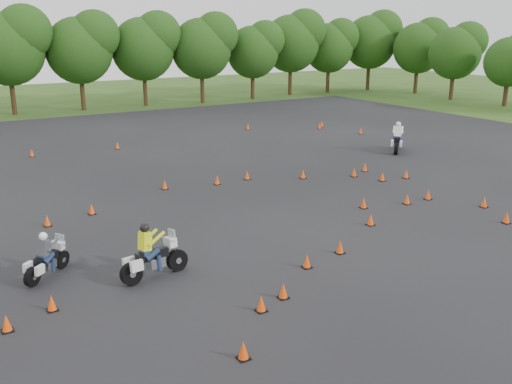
{
  "coord_description": "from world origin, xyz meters",
  "views": [
    {
      "loc": [
        -11.66,
        -15.17,
        7.72
      ],
      "look_at": [
        0.0,
        4.0,
        1.2
      ],
      "focal_mm": 40.0,
      "sensor_mm": 36.0,
      "label": 1
    }
  ],
  "objects": [
    {
      "name": "treeline",
      "position": [
        3.21,
        34.95,
        4.56
      ],
      "size": [
        87.0,
        32.46,
        10.21
      ],
      "color": "#1E4112",
      "rests_on": "ground"
    },
    {
      "name": "traffic_cones",
      "position": [
        0.58,
        5.83,
        0.23
      ],
      "size": [
        36.3,
        33.07,
        0.45
      ],
      "color": "#F8480A",
      "rests_on": "asphalt_pad"
    },
    {
      "name": "rider_yellow",
      "position": [
        -5.7,
        0.79,
        0.92
      ],
      "size": [
        2.47,
        1.1,
        1.84
      ],
      "primitive_type": null,
      "rotation": [
        0.0,
        0.0,
        0.16
      ],
      "color": "yellow",
      "rests_on": "ground"
    },
    {
      "name": "rider_white",
      "position": [
        14.69,
        10.79,
        0.99
      ],
      "size": [
        2.39,
        2.31,
        1.96
      ],
      "primitive_type": null,
      "rotation": [
        0.0,
        0.0,
        0.75
      ],
      "color": "white",
      "rests_on": "ground"
    },
    {
      "name": "asphalt_pad",
      "position": [
        0.0,
        6.0,
        0.01
      ],
      "size": [
        62.0,
        62.0,
        0.0
      ],
      "primitive_type": "plane",
      "color": "black",
      "rests_on": "ground"
    },
    {
      "name": "rider_grey",
      "position": [
        -8.65,
        2.66,
        0.8
      ],
      "size": [
        1.97,
        1.82,
        1.59
      ],
      "primitive_type": null,
      "rotation": [
        0.0,
        0.0,
        0.71
      ],
      "color": "#3E4046",
      "rests_on": "ground"
    },
    {
      "name": "ground",
      "position": [
        0.0,
        0.0,
        0.0
      ],
      "size": [
        140.0,
        140.0,
        0.0
      ],
      "primitive_type": "plane",
      "color": "#2D5119",
      "rests_on": "ground"
    }
  ]
}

